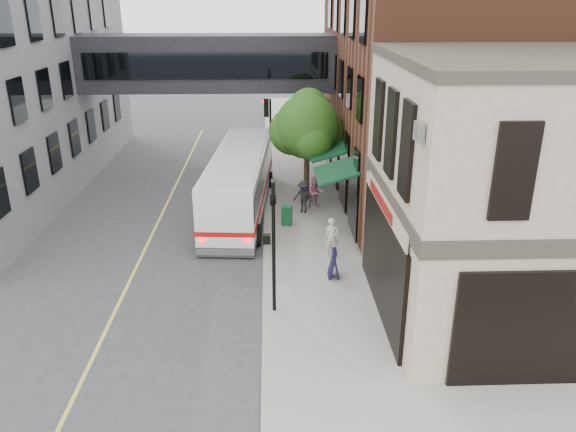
{
  "coord_description": "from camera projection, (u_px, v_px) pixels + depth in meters",
  "views": [
    {
      "loc": [
        0.28,
        -14.37,
        9.97
      ],
      "look_at": [
        0.9,
        3.22,
        3.05
      ],
      "focal_mm": 35.0,
      "sensor_mm": 36.0,
      "label": 1
    }
  ],
  "objects": [
    {
      "name": "ground",
      "position": [
        262.0,
        349.0,
        17.0
      ],
      "size": [
        120.0,
        120.0,
        0.0
      ],
      "primitive_type": "plane",
      "color": "#38383A",
      "rests_on": "ground"
    },
    {
      "name": "sidewalk_main",
      "position": [
        301.0,
        194.0,
        30.06
      ],
      "size": [
        4.0,
        60.0,
        0.15
      ],
      "primitive_type": "cube",
      "color": "gray",
      "rests_on": "ground"
    },
    {
      "name": "corner_building",
      "position": [
        546.0,
        193.0,
        17.62
      ],
      "size": [
        10.19,
        8.12,
        8.45
      ],
      "color": "tan",
      "rests_on": "ground"
    },
    {
      "name": "brick_building",
      "position": [
        457.0,
        58.0,
        28.72
      ],
      "size": [
        13.76,
        18.0,
        14.0
      ],
      "color": "#592D1B",
      "rests_on": "ground"
    },
    {
      "name": "skyway_bridge",
      "position": [
        209.0,
        63.0,
        31.27
      ],
      "size": [
        14.0,
        3.18,
        3.0
      ],
      "color": "black",
      "rests_on": "ground"
    },
    {
      "name": "traffic_signal_near",
      "position": [
        273.0,
        232.0,
        17.78
      ],
      "size": [
        0.44,
        0.22,
        4.6
      ],
      "color": "black",
      "rests_on": "sidewalk_main"
    },
    {
      "name": "traffic_signal_far",
      "position": [
        268.0,
        122.0,
        31.6
      ],
      "size": [
        0.53,
        0.28,
        4.5
      ],
      "color": "black",
      "rests_on": "sidewalk_main"
    },
    {
      "name": "street_sign_pole",
      "position": [
        272.0,
        208.0,
        22.82
      ],
      "size": [
        0.08,
        0.75,
        3.0
      ],
      "color": "gray",
      "rests_on": "sidewalk_main"
    },
    {
      "name": "street_tree",
      "position": [
        307.0,
        126.0,
        27.94
      ],
      "size": [
        3.8,
        3.2,
        5.6
      ],
      "color": "#382619",
      "rests_on": "sidewalk_main"
    },
    {
      "name": "lane_marking",
      "position": [
        156.0,
        225.0,
        26.14
      ],
      "size": [
        0.12,
        40.0,
        0.01
      ],
      "primitive_type": "cube",
      "color": "#D8CC4C",
      "rests_on": "ground"
    },
    {
      "name": "bus",
      "position": [
        240.0,
        180.0,
        27.22
      ],
      "size": [
        3.27,
        11.09,
        2.94
      ],
      "color": "white",
      "rests_on": "ground"
    },
    {
      "name": "pedestrian_a",
      "position": [
        332.0,
        237.0,
        22.58
      ],
      "size": [
        0.61,
        0.44,
        1.56
      ],
      "primitive_type": "imported",
      "rotation": [
        0.0,
        0.0,
        0.12
      ],
      "color": "silver",
      "rests_on": "sidewalk_main"
    },
    {
      "name": "pedestrian_b",
      "position": [
        315.0,
        192.0,
        27.64
      ],
      "size": [
        0.82,
        0.66,
        1.62
      ],
      "primitive_type": "imported",
      "rotation": [
        0.0,
        0.0,
        -0.06
      ],
      "color": "#C98298",
      "rests_on": "sidewalk_main"
    },
    {
      "name": "pedestrian_c",
      "position": [
        303.0,
        197.0,
        27.01
      ],
      "size": [
        1.18,
        0.93,
        1.61
      ],
      "primitive_type": "imported",
      "rotation": [
        0.0,
        0.0,
        -0.37
      ],
      "color": "#212129",
      "rests_on": "sidewalk_main"
    },
    {
      "name": "newspaper_box",
      "position": [
        287.0,
        215.0,
        25.68
      ],
      "size": [
        0.51,
        0.47,
        0.91
      ],
      "primitive_type": "cube",
      "rotation": [
        0.0,
        0.0,
        -0.16
      ],
      "color": "#125126",
      "rests_on": "sidewalk_main"
    },
    {
      "name": "sandwich_board",
      "position": [
        334.0,
        263.0,
        20.86
      ],
      "size": [
        0.41,
        0.62,
        1.09
      ],
      "primitive_type": "cube",
      "rotation": [
        0.0,
        0.0,
        -0.03
      ],
      "color": "black",
      "rests_on": "sidewalk_main"
    }
  ]
}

